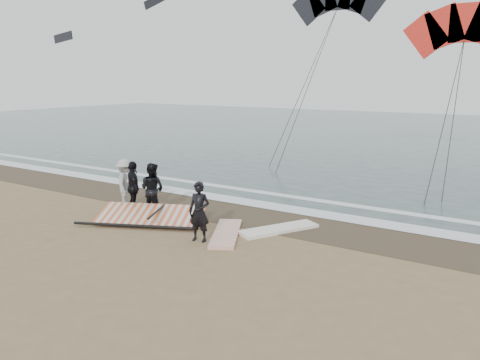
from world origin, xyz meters
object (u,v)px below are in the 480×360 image
Objects in this scene: man_main at (199,212)px; board_cream at (279,229)px; sail_rig at (152,216)px; board_white at (226,233)px.

man_main reaches higher than board_cream.
board_cream is at bearing 18.86° from sail_rig.
sail_rig is (-2.87, -0.17, 0.14)m from board_white.
man_main is at bearing -15.28° from sail_rig.
board_cream reaches higher than board_white.
sail_rig is (-4.05, -1.38, 0.14)m from board_cream.
board_cream is 0.70× the size of sail_rig.
board_white is at bearing 56.22° from man_main.
man_main is 2.71m from board_cream.
sail_rig reaches higher than board_cream.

